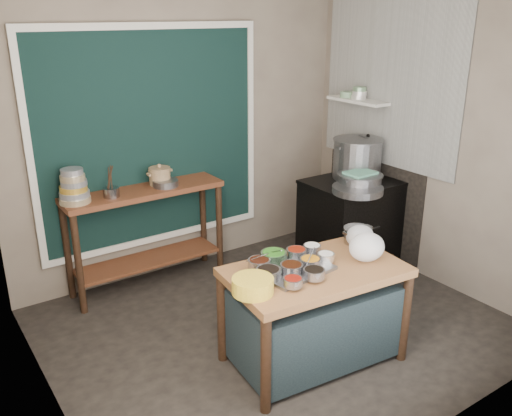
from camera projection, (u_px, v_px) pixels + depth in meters
floor at (276, 327)px, 4.47m from camera, size 3.50×3.00×0.02m
back_wall at (184, 128)px, 5.16m from camera, size 3.50×0.02×2.80m
left_wall at (29, 209)px, 3.05m from camera, size 0.02×3.00×2.80m
right_wall at (433, 133)px, 4.93m from camera, size 0.02×3.00×2.80m
curtain_panel at (152, 138)px, 4.96m from camera, size 2.10×0.02×1.90m
curtain_frame at (153, 139)px, 4.95m from camera, size 2.22×0.03×2.02m
tile_panel at (390, 77)px, 5.19m from camera, size 0.02×1.70×1.70m
soot_patch at (374, 189)px, 5.66m from camera, size 0.01×1.30×1.30m
wall_shelf at (358, 101)px, 5.45m from camera, size 0.22×0.70×0.03m
prep_table at (314, 315)px, 3.93m from camera, size 1.31×0.84×0.75m
back_counter at (147, 238)px, 5.01m from camera, size 1.45×0.40×0.95m
stove_block at (352, 224)px, 5.47m from camera, size 0.90×0.68×0.85m
stove_top at (354, 182)px, 5.32m from camera, size 0.92×0.69×0.03m
condiment_tray at (293, 270)px, 3.76m from camera, size 0.55×0.42×0.02m
condiment_bowls at (290, 264)px, 3.75m from camera, size 0.65×0.52×0.07m
yellow_basin at (253, 286)px, 3.45m from camera, size 0.29×0.29×0.10m
saucepan at (357, 235)px, 4.20m from camera, size 0.23×0.23×0.12m
plastic_bag_a at (367, 247)px, 3.89m from camera, size 0.30×0.27×0.21m
plastic_bag_b at (360, 236)px, 4.13m from camera, size 0.29×0.27×0.17m
bowl_stack at (74, 188)px, 4.47m from camera, size 0.26×0.26×0.29m
utensil_cup at (111, 192)px, 4.62m from camera, size 0.15×0.15×0.08m
ceramic_crock at (160, 177)px, 4.95m from camera, size 0.24×0.24×0.14m
wide_bowl at (166, 183)px, 4.91m from camera, size 0.28×0.28×0.06m
stock_pot at (357, 159)px, 5.34m from camera, size 0.53×0.53×0.40m
pot_lid at (365, 155)px, 5.42m from camera, size 0.19×0.44×0.42m
steamer at (360, 181)px, 5.07m from camera, size 0.48×0.48×0.14m
green_cloth at (360, 173)px, 5.04m from camera, size 0.27×0.21×0.02m
shallow_pan at (358, 190)px, 4.95m from camera, size 0.56×0.56×0.06m
shelf_bowl_stack at (359, 93)px, 5.42m from camera, size 0.15×0.15×0.12m
shelf_bowl_green at (348, 94)px, 5.55m from camera, size 0.17×0.17×0.06m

